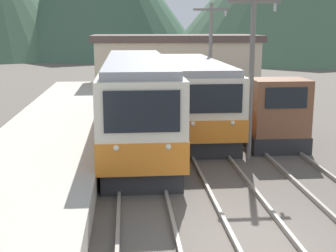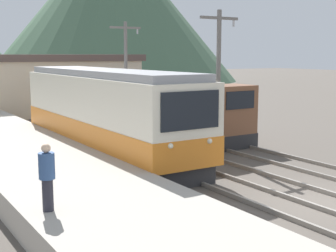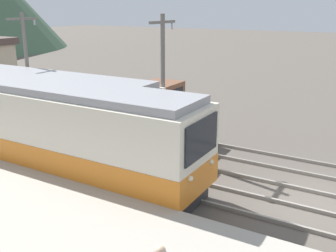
% 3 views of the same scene
% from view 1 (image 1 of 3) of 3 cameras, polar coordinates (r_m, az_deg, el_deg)
% --- Properties ---
extents(ground_plane, '(200.00, 200.00, 0.00)m').
position_cam_1_polar(ground_plane, '(11.87, 10.54, -13.70)').
color(ground_plane, '#564F47').
extents(track_left, '(1.54, 60.00, 0.14)m').
position_cam_1_polar(track_left, '(11.45, -2.48, -14.11)').
color(track_left, gray).
rests_on(track_left, ground).
extents(track_center, '(1.54, 60.00, 0.14)m').
position_cam_1_polar(track_center, '(11.89, 11.51, -13.32)').
color(track_center, gray).
rests_on(track_center, ground).
extents(commuter_train_left, '(2.84, 13.00, 3.81)m').
position_cam_1_polar(commuter_train_left, '(20.15, -3.80, 2.49)').
color(commuter_train_left, '#28282B').
rests_on(commuter_train_left, ground).
extents(commuter_train_center, '(2.84, 11.31, 3.47)m').
position_cam_1_polar(commuter_train_center, '(23.26, 2.96, 3.44)').
color(commuter_train_center, '#28282B').
rests_on(commuter_train_center, ground).
extents(shunting_locomotive, '(2.40, 5.49, 3.00)m').
position_cam_1_polar(shunting_locomotive, '(21.39, 11.95, 1.30)').
color(shunting_locomotive, '#28282B').
rests_on(shunting_locomotive, ground).
extents(catenary_mast_mid, '(2.00, 0.20, 6.35)m').
position_cam_1_polar(catenary_mast_mid, '(18.12, 10.17, 6.74)').
color(catenary_mast_mid, slate).
rests_on(catenary_mast_mid, ground).
extents(catenary_mast_far, '(2.00, 0.20, 6.35)m').
position_cam_1_polar(catenary_mast_far, '(26.67, 5.21, 8.56)').
color(catenary_mast_far, slate).
rests_on(catenary_mast_far, ground).
extents(station_building, '(12.60, 6.30, 4.43)m').
position_cam_1_polar(station_building, '(36.57, 0.85, 7.61)').
color(station_building, beige).
rests_on(station_building, ground).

